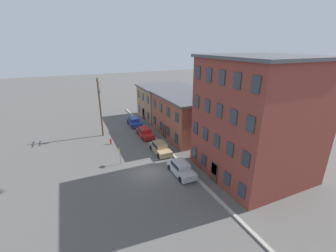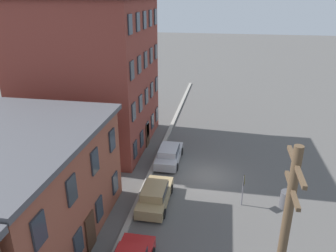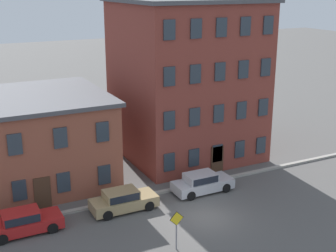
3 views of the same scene
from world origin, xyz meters
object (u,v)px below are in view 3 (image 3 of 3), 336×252
at_px(car_red, 23,221).
at_px(car_tan, 123,200).
at_px(car_silver, 202,182).
at_px(caution_sign, 177,224).

xyz_separation_m(car_red, car_tan, (6.41, 0.04, 0.00)).
xyz_separation_m(car_tan, car_silver, (6.12, 0.10, 0.00)).
distance_m(car_tan, caution_sign, 5.95).
xyz_separation_m(car_red, caution_sign, (7.35, -5.78, 0.81)).
height_order(car_red, car_tan, same).
relative_size(car_red, car_silver, 1.00).
xyz_separation_m(car_tan, caution_sign, (0.94, -5.82, 0.81)).
bearing_deg(caution_sign, car_tan, 99.19).
height_order(car_red, car_silver, same).
bearing_deg(car_red, caution_sign, -38.19).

